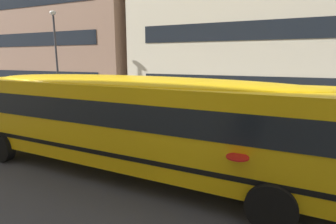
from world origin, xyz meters
TOP-DOWN VIEW (x-y plane):
  - ground_plane at (0.00, 0.00)m, footprint 400.00×400.00m
  - sidewalk_far at (0.00, 7.10)m, footprint 120.00×3.00m
  - lane_centreline at (0.00, 0.00)m, footprint 110.00×0.16m
  - school_bus at (2.57, -1.34)m, footprint 13.44×3.43m
  - street_lamp at (-8.58, 6.40)m, footprint 0.44×0.44m
  - apartment_block_far_left at (-15.45, 14.79)m, footprint 20.87×12.44m

SIDE VIEW (x-z plane):
  - ground_plane at x=0.00m, z-range 0.00..0.00m
  - lane_centreline at x=0.00m, z-range 0.00..0.01m
  - sidewalk_far at x=0.00m, z-range 0.00..0.01m
  - school_bus at x=2.57m, z-range 0.28..3.27m
  - street_lamp at x=-8.58m, z-range 0.91..7.71m
  - apartment_block_far_left at x=-15.45m, z-range 0.00..16.50m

